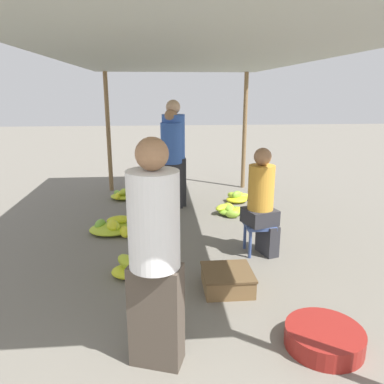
# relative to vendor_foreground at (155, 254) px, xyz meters

# --- Properties ---
(canopy_post_back_left) EXTENTS (0.08, 0.08, 2.23)m
(canopy_post_back_left) POSITION_rel_vendor_foreground_xyz_m (-0.90, 4.91, 0.28)
(canopy_post_back_left) COLOR olive
(canopy_post_back_left) RESTS_ON ground
(canopy_post_back_right) EXTENTS (0.08, 0.08, 2.23)m
(canopy_post_back_right) POSITION_rel_vendor_foreground_xyz_m (1.71, 4.91, 0.28)
(canopy_post_back_right) COLOR olive
(canopy_post_back_right) RESTS_ON ground
(canopy_tarp) EXTENTS (3.02, 5.88, 0.04)m
(canopy_tarp) POSITION_rel_vendor_foreground_xyz_m (0.41, 2.17, 1.41)
(canopy_tarp) COLOR #9EA399
(canopy_tarp) RESTS_ON canopy_post_front_left
(vendor_foreground) EXTENTS (0.43, 0.43, 1.62)m
(vendor_foreground) POSITION_rel_vendor_foreground_xyz_m (0.00, 0.00, 0.00)
(vendor_foreground) COLOR #4C4238
(vendor_foreground) RESTS_ON ground
(stool) EXTENTS (0.34, 0.34, 0.37)m
(stool) POSITION_rel_vendor_foreground_xyz_m (1.21, 1.78, -0.54)
(stool) COLOR #384C84
(stool) RESTS_ON ground
(vendor_seated) EXTENTS (0.43, 0.43, 1.27)m
(vendor_seated) POSITION_rel_vendor_foreground_xyz_m (1.22, 1.77, -0.18)
(vendor_seated) COLOR #2D2D33
(vendor_seated) RESTS_ON ground
(basin_black) EXTENTS (0.59, 0.59, 0.15)m
(basin_black) POSITION_rel_vendor_foreground_xyz_m (1.26, 0.04, -0.76)
(basin_black) COLOR maroon
(basin_black) RESTS_ON ground
(banana_pile_left_0) EXTENTS (0.41, 0.47, 0.22)m
(banana_pile_left_0) POSITION_rel_vendor_foreground_xyz_m (-0.27, 1.33, -0.76)
(banana_pile_left_0) COLOR #7AB536
(banana_pile_left_0) RESTS_ON ground
(banana_pile_left_1) EXTENTS (0.50, 0.56, 0.18)m
(banana_pile_left_1) POSITION_rel_vendor_foreground_xyz_m (-0.62, 4.30, -0.77)
(banana_pile_left_1) COLOR #B9CE2B
(banana_pile_left_1) RESTS_ON ground
(banana_pile_left_2) EXTENTS (0.60, 0.60, 0.20)m
(banana_pile_left_2) POSITION_rel_vendor_foreground_xyz_m (-0.62, 2.61, -0.76)
(banana_pile_left_2) COLOR #CED727
(banana_pile_left_2) RESTS_ON ground
(banana_pile_right_0) EXTENTS (0.46, 0.42, 0.20)m
(banana_pile_right_0) POSITION_rel_vendor_foreground_xyz_m (1.40, 3.91, -0.76)
(banana_pile_right_0) COLOR #BFD12A
(banana_pile_right_0) RESTS_ON ground
(banana_pile_right_1) EXTENTS (0.56, 0.55, 0.15)m
(banana_pile_right_1) POSITION_rel_vendor_foreground_xyz_m (1.15, 3.24, -0.77)
(banana_pile_right_1) COLOR #B6CD2C
(banana_pile_right_1) RESTS_ON ground
(crate_near) EXTENTS (0.48, 0.48, 0.20)m
(crate_near) POSITION_rel_vendor_foreground_xyz_m (0.68, 0.96, -0.74)
(crate_near) COLOR brown
(crate_near) RESTS_ON ground
(shopper_walking_mid) EXTENTS (0.40, 0.38, 1.75)m
(shopper_walking_mid) POSITION_rel_vendor_foreground_xyz_m (0.28, 3.81, 0.07)
(shopper_walking_mid) COLOR #2D2D33
(shopper_walking_mid) RESTS_ON ground
(shopper_walking_far) EXTENTS (0.37, 0.36, 1.61)m
(shopper_walking_far) POSITION_rel_vendor_foreground_xyz_m (0.24, 3.72, -0.00)
(shopper_walking_far) COLOR #2D2D33
(shopper_walking_far) RESTS_ON ground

